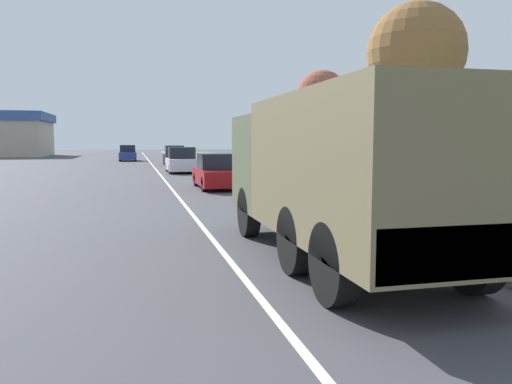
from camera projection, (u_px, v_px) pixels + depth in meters
ground_plane at (156, 169)px, 37.54m from camera, size 180.00×180.00×0.00m
lane_centre_stripe at (156, 169)px, 37.54m from camera, size 0.12×120.00×0.00m
sidewalk_right at (215, 168)px, 38.60m from camera, size 1.80×120.00×0.12m
grass_strip_right at (270, 168)px, 39.65m from camera, size 7.00×120.00×0.02m
military_truck at (340, 169)px, 8.66m from camera, size 2.36×7.25×2.84m
car_nearest_ahead at (217, 173)px, 22.30m from camera, size 1.71×4.27×1.55m
car_second_ahead at (182, 161)px, 33.55m from camera, size 1.92×4.32×1.70m
car_third_ahead at (174, 156)px, 44.04m from camera, size 1.76×4.82×1.73m
car_fourth_ahead at (128, 154)px, 53.46m from camera, size 1.79×4.39×1.70m
pickup_truck at (405, 174)px, 18.06m from camera, size 1.90×5.11×1.93m
tree_mid_right at (416, 53)px, 19.54m from camera, size 3.83×3.83×7.49m
tree_far_right at (322, 97)px, 28.58m from camera, size 2.90×2.90×6.13m
utility_box at (485, 217)px, 11.43m from camera, size 0.55×0.45×0.70m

